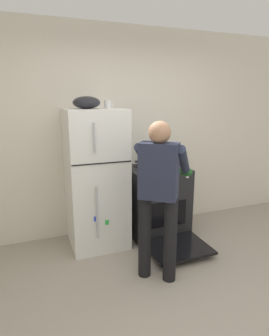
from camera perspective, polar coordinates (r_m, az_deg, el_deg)
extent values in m
plane|color=#9E9384|center=(2.73, 10.74, -27.57)|extent=(8.00, 8.00, 0.00)
cube|color=silver|center=(3.87, -3.59, 7.10)|extent=(6.00, 0.10, 2.70)
cube|color=white|center=(3.51, -7.71, -2.19)|extent=(0.68, 0.68, 1.68)
cube|color=black|center=(3.12, -6.42, 0.94)|extent=(0.67, 0.01, 0.01)
cylinder|color=#B7B7BC|center=(3.25, -7.53, -8.85)|extent=(0.02, 0.02, 0.61)
cylinder|color=#B7B7BC|center=(3.03, -8.02, 6.01)|extent=(0.02, 0.02, 0.31)
cube|color=green|center=(3.35, -5.52, -10.78)|extent=(0.04, 0.01, 0.06)
cube|color=blue|center=(3.29, -7.75, -10.05)|extent=(0.04, 0.01, 0.06)
cube|color=black|center=(3.88, 4.35, -6.49)|extent=(0.76, 0.64, 0.91)
cube|color=black|center=(3.64, 6.52, -9.20)|extent=(0.53, 0.01, 0.33)
cylinder|color=black|center=(3.55, 2.80, -0.65)|extent=(0.17, 0.17, 0.01)
cylinder|color=black|center=(3.71, 7.98, -0.15)|extent=(0.17, 0.17, 0.01)
cylinder|color=black|center=(3.81, 1.07, 0.35)|extent=(0.17, 0.17, 0.01)
cylinder|color=black|center=(3.95, 5.99, 0.78)|extent=(0.17, 0.17, 0.01)
cylinder|color=silver|center=(3.37, 2.88, -2.56)|extent=(0.04, 0.03, 0.04)
cylinder|color=silver|center=(3.44, 5.48, -2.27)|extent=(0.04, 0.03, 0.04)
cylinder|color=silver|center=(3.52, 8.11, -1.97)|extent=(0.04, 0.03, 0.04)
cylinder|color=silver|center=(3.60, 10.49, -1.70)|extent=(0.04, 0.03, 0.04)
cube|color=black|center=(3.54, 8.58, -15.36)|extent=(0.72, 0.58, 0.03)
cylinder|color=black|center=(2.97, 2.06, -13.62)|extent=(0.13, 0.13, 0.86)
cylinder|color=black|center=(2.92, 7.14, -14.23)|extent=(0.13, 0.13, 0.86)
cube|color=#23283D|center=(2.69, 4.86, -0.61)|extent=(0.41, 0.38, 0.54)
sphere|color=#A37556|center=(2.63, 5.02, 7.12)|extent=(0.21, 0.21, 0.21)
sphere|color=black|center=(2.63, 5.00, 6.32)|extent=(0.15, 0.15, 0.15)
cylinder|color=#23283D|center=(2.94, 2.06, 1.84)|extent=(0.39, 0.46, 0.40)
cylinder|color=#23283D|center=(2.86, 9.80, 1.33)|extent=(0.39, 0.46, 0.40)
ellipsoid|color=#1E5123|center=(3.19, 3.13, -0.18)|extent=(0.12, 0.18, 0.10)
ellipsoid|color=#1E5123|center=(3.12, 10.26, -0.70)|extent=(0.12, 0.18, 0.10)
cylinder|color=#19479E|center=(3.62, 2.55, 0.77)|extent=(0.23, 0.23, 0.13)
cube|color=black|center=(3.56, 0.52, 1.31)|extent=(0.05, 0.03, 0.02)
cube|color=black|center=(3.67, 4.53, 1.63)|extent=(0.05, 0.03, 0.02)
cylinder|color=silver|center=(3.47, -5.42, 12.57)|extent=(0.08, 0.08, 0.10)
torus|color=silver|center=(3.48, -4.71, 12.67)|extent=(0.06, 0.01, 0.06)
cylinder|color=brown|center=(4.04, 7.15, 2.16)|extent=(0.05, 0.05, 0.15)
ellipsoid|color=black|center=(3.36, -9.58, 12.80)|extent=(0.31, 0.31, 0.14)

